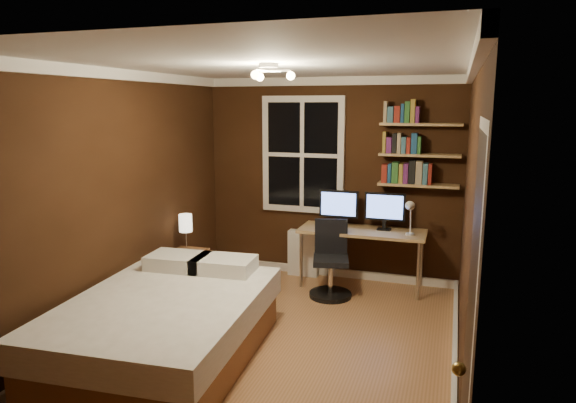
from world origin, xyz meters
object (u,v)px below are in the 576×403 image
(desk, at_px, (362,235))
(monitor_left, at_px, (339,209))
(nightstand, at_px, (187,272))
(bedside_lamp, at_px, (186,233))
(radiator, at_px, (304,253))
(office_chair, at_px, (331,269))
(bed, at_px, (166,326))
(desk_lamp, at_px, (410,218))
(monitor_right, at_px, (385,211))

(desk, distance_m, monitor_left, 0.43)
(nightstand, xyz_separation_m, desk, (1.88, 0.85, 0.39))
(bedside_lamp, distance_m, radiator, 1.58)
(bedside_lamp, xyz_separation_m, radiator, (1.10, 1.04, -0.43))
(bedside_lamp, height_order, monitor_left, monitor_left)
(office_chair, bearing_deg, nightstand, -178.33)
(desk, relative_size, monitor_left, 3.14)
(radiator, bearing_deg, bed, -100.96)
(bedside_lamp, relative_size, desk_lamp, 0.99)
(desk, relative_size, monitor_right, 3.14)
(monitor_left, distance_m, monitor_right, 0.56)
(bed, bearing_deg, office_chair, 58.73)
(bed, bearing_deg, radiator, 75.06)
(desk_lamp, bearing_deg, office_chair, -163.42)
(bedside_lamp, relative_size, desk, 0.29)
(monitor_right, distance_m, desk_lamp, 0.39)
(monitor_left, bearing_deg, desk_lamp, -15.03)
(nightstand, distance_m, radiator, 1.52)
(desk, height_order, monitor_left, monitor_left)
(bed, height_order, radiator, bed)
(nightstand, relative_size, desk, 0.34)
(desk_lamp, bearing_deg, bed, -130.21)
(monitor_left, bearing_deg, monitor_right, 0.00)
(bedside_lamp, relative_size, office_chair, 0.50)
(radiator, distance_m, monitor_right, 1.22)
(radiator, height_order, monitor_right, monitor_right)
(desk, bearing_deg, desk_lamp, -15.79)
(desk, relative_size, desk_lamp, 3.39)
(desk_lamp, distance_m, office_chair, 1.07)
(bedside_lamp, height_order, radiator, bedside_lamp)
(radiator, distance_m, desk, 0.88)
(monitor_left, xyz_separation_m, desk_lamp, (0.87, -0.23, -0.00))
(bed, xyz_separation_m, bedside_lamp, (-0.62, 1.47, 0.42))
(desk_lamp, bearing_deg, monitor_right, 143.42)
(bedside_lamp, bearing_deg, radiator, 43.45)
(bedside_lamp, bearing_deg, monitor_right, 23.53)
(bed, bearing_deg, desk_lamp, 45.80)
(desk, xyz_separation_m, office_chair, (-0.28, -0.41, -0.33))
(desk, height_order, monitor_right, monitor_right)
(desk, distance_m, monitor_right, 0.38)
(desk_lamp, bearing_deg, monitor_left, 164.97)
(bed, relative_size, desk_lamp, 4.95)
(radiator, relative_size, desk, 0.39)
(bed, distance_m, desk_lamp, 2.90)
(monitor_right, bearing_deg, desk_lamp, -36.58)
(monitor_left, bearing_deg, desk, -13.63)
(bed, xyz_separation_m, monitor_right, (1.52, 2.40, 0.63))
(nightstand, distance_m, monitor_left, 1.95)
(nightstand, bearing_deg, desk, 22.79)
(bedside_lamp, bearing_deg, bed, -67.28)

